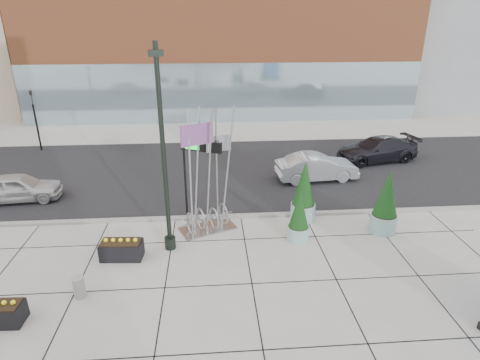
{
  "coord_description": "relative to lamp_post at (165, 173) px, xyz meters",
  "views": [
    {
      "loc": [
        -0.29,
        -12.45,
        8.62
      ],
      "look_at": [
        0.81,
        2.0,
        2.68
      ],
      "focal_mm": 30.0,
      "sensor_mm": 36.0,
      "label": 1
    }
  ],
  "objects": [
    {
      "name": "car_dark_east",
      "position": [
        12.24,
        9.52,
        -2.47
      ],
      "size": [
        5.56,
        3.13,
        1.52
      ],
      "primitive_type": "imported",
      "rotation": [
        0.0,
        0.0,
        -1.37
      ],
      "color": "black",
      "rests_on": "ground"
    },
    {
      "name": "tower_glass_front",
      "position": [
        3.02,
        20.64,
        -0.73
      ],
      "size": [
        34.0,
        0.6,
        5.0
      ],
      "primitive_type": "cube",
      "color": "#8CA5B2",
      "rests_on": "ground"
    },
    {
      "name": "car_silver_mid",
      "position": [
        7.62,
        6.67,
        -2.48
      ],
      "size": [
        4.68,
        2.01,
        1.5
      ],
      "primitive_type": "imported",
      "rotation": [
        0.0,
        0.0,
        1.67
      ],
      "color": "#A6AAAE",
      "rests_on": "ground"
    },
    {
      "name": "tower_podium",
      "position": [
        3.02,
        25.44,
        2.27
      ],
      "size": [
        34.0,
        10.0,
        11.0
      ],
      "primitive_type": "cube",
      "color": "#AD5A32",
      "rests_on": "ground"
    },
    {
      "name": "ground",
      "position": [
        2.02,
        -1.56,
        -3.23
      ],
      "size": [
        160.0,
        160.0,
        0.0
      ],
      "primitive_type": "plane",
      "color": "#9E9991",
      "rests_on": "ground"
    },
    {
      "name": "street_asphalt",
      "position": [
        2.02,
        8.44,
        -3.22
      ],
      "size": [
        80.0,
        12.0,
        0.02
      ],
      "primitive_type": "cube",
      "color": "black",
      "rests_on": "ground"
    },
    {
      "name": "building_grey_parking",
      "position": [
        28.02,
        30.44,
        5.77
      ],
      "size": [
        20.0,
        18.0,
        18.0
      ],
      "primitive_type": "cube",
      "color": "slate",
      "rests_on": "ground"
    },
    {
      "name": "curb_edge",
      "position": [
        2.02,
        2.44,
        -3.17
      ],
      "size": [
        80.0,
        0.3,
        0.12
      ],
      "primitive_type": "cube",
      "color": "gray",
      "rests_on": "ground"
    },
    {
      "name": "traffic_signal",
      "position": [
        -9.98,
        13.44,
        -0.93
      ],
      "size": [
        0.15,
        0.18,
        4.1
      ],
      "color": "black",
      "rests_on": "ground"
    },
    {
      "name": "overhead_street_sign",
      "position": [
        1.24,
        2.23,
        0.11
      ],
      "size": [
        1.73,
        0.9,
        3.88
      ],
      "rotation": [
        0.0,
        0.0,
        -0.42
      ],
      "color": "black",
      "rests_on": "ground"
    },
    {
      "name": "box_planter_north",
      "position": [
        -1.78,
        -0.56,
        -2.83
      ],
      "size": [
        1.61,
        0.88,
        0.86
      ],
      "rotation": [
        0.0,
        0.0,
        -0.07
      ],
      "color": "black",
      "rests_on": "ground"
    },
    {
      "name": "round_planter_west",
      "position": [
        5.82,
        2.04,
        -1.91
      ],
      "size": [
        1.11,
        1.11,
        2.78
      ],
      "color": "#83B1A9",
      "rests_on": "ground"
    },
    {
      "name": "car_white_west",
      "position": [
        -7.91,
        5.11,
        -2.54
      ],
      "size": [
        4.18,
        1.97,
        1.38
      ],
      "primitive_type": "imported",
      "rotation": [
        0.0,
        0.0,
        1.66
      ],
      "color": "silver",
      "rests_on": "ground"
    },
    {
      "name": "round_planter_mid",
      "position": [
        5.22,
        0.24,
        -2.17
      ],
      "size": [
        0.89,
        0.89,
        2.23
      ],
      "color": "#83B1A9",
      "rests_on": "ground"
    },
    {
      "name": "public_art_sculpture",
      "position": [
        1.51,
        1.43,
        -1.82
      ],
      "size": [
        2.64,
        2.01,
        5.38
      ],
      "rotation": [
        0.0,
        0.0,
        0.4
      ],
      "color": "#A6A8AB",
      "rests_on": "ground"
    },
    {
      "name": "lamp_post",
      "position": [
        0.0,
        0.0,
        0.0
      ],
      "size": [
        0.53,
        0.43,
        7.89
      ],
      "rotation": [
        0.0,
        0.0,
        0.29
      ],
      "color": "black",
      "rests_on": "ground"
    },
    {
      "name": "concrete_bollard",
      "position": [
        -2.72,
        -2.82,
        -2.85
      ],
      "size": [
        0.39,
        0.39,
        0.75
      ],
      "primitive_type": "cylinder",
      "color": "gray",
      "rests_on": "ground"
    },
    {
      "name": "round_planter_east",
      "position": [
        9.02,
        0.7,
        -1.9
      ],
      "size": [
        1.12,
        1.12,
        2.8
      ],
      "color": "#83B1A9",
      "rests_on": "ground"
    }
  ]
}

